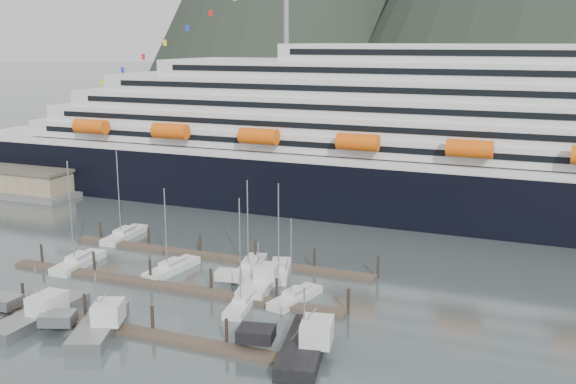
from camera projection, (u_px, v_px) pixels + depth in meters
name	position (u px, v px, depth m)	size (l,w,h in m)	color
ground	(188.00, 302.00, 81.32)	(1600.00, 1600.00, 0.00)	#495556
cruise_ship	(499.00, 151.00, 116.94)	(210.00, 30.40, 50.30)	black
dock_near	(102.00, 324.00, 74.14)	(48.18, 2.28, 3.20)	#473B2E
dock_mid	(166.00, 286.00, 85.85)	(48.18, 2.28, 3.20)	#473B2E
dock_far	(215.00, 256.00, 97.56)	(48.18, 2.28, 3.20)	#473B2E
sailboat_a	(79.00, 263.00, 94.23)	(3.75, 10.03, 15.58)	silver
sailboat_c	(172.00, 269.00, 91.88)	(3.65, 9.85, 12.28)	silver
sailboat_d	(243.00, 302.00, 80.10)	(3.86, 9.81, 13.74)	silver
sailboat_e	(125.00, 235.00, 107.51)	(3.54, 10.46, 14.75)	silver
sailboat_f	(279.00, 271.00, 90.86)	(5.33, 9.57, 13.21)	silver
sailboat_g	(250.00, 268.00, 92.14)	(4.79, 10.84, 13.38)	silver
sailboat_h	(295.00, 298.00, 81.45)	(4.26, 8.94, 10.94)	silver
trawler_a	(38.00, 314.00, 75.52)	(9.47, 13.16, 7.21)	gray
trawler_b	(97.00, 325.00, 72.41)	(10.06, 12.10, 7.50)	gray
trawler_d	(303.00, 345.00, 67.69)	(10.23, 13.57, 7.80)	black
trawler_e	(258.00, 282.00, 85.55)	(8.36, 10.87, 6.75)	silver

